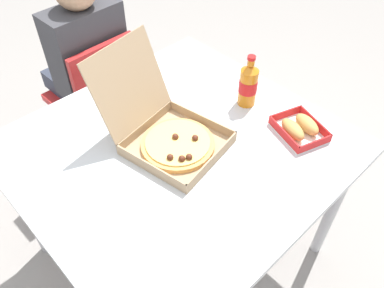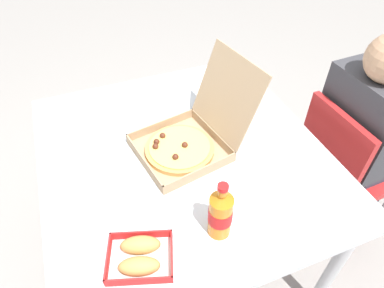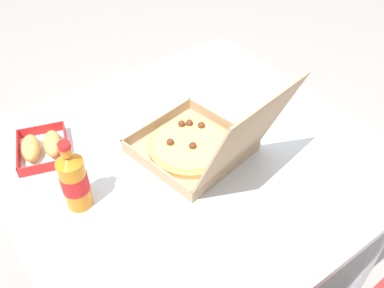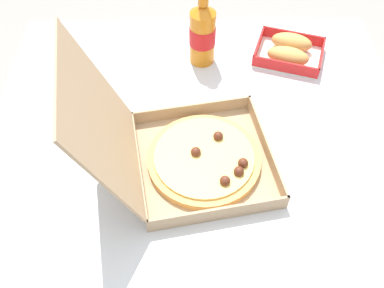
% 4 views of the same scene
% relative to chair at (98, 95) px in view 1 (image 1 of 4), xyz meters
% --- Properties ---
extents(ground_plane, '(10.00, 10.00, 0.00)m').
position_rel_chair_xyz_m(ground_plane, '(-0.12, -0.77, -0.48)').
color(ground_plane, gray).
extents(dining_table, '(1.13, 1.07, 0.75)m').
position_rel_chair_xyz_m(dining_table, '(-0.12, -0.77, 0.19)').
color(dining_table, silver).
rests_on(dining_table, ground_plane).
extents(chair, '(0.41, 0.41, 0.83)m').
position_rel_chair_xyz_m(chair, '(0.00, 0.00, 0.00)').
color(chair, red).
rests_on(chair, ground_plane).
extents(diner_person, '(0.37, 0.41, 1.15)m').
position_rel_chair_xyz_m(diner_person, '(-0.00, 0.06, 0.21)').
color(diner_person, '#333847').
rests_on(diner_person, ground_plane).
extents(pizza_box_open, '(0.38, 0.47, 0.34)m').
position_rel_chair_xyz_m(pizza_box_open, '(-0.13, -0.75, 0.32)').
color(pizza_box_open, tan).
rests_on(pizza_box_open, dining_table).
extents(bread_side_box, '(0.20, 0.23, 0.06)m').
position_rel_chair_xyz_m(bread_side_box, '(0.26, -1.04, 0.29)').
color(bread_side_box, white).
rests_on(bread_side_box, dining_table).
extents(cola_bottle, '(0.07, 0.07, 0.22)m').
position_rel_chair_xyz_m(cola_bottle, '(0.25, -0.79, 0.36)').
color(cola_bottle, orange).
rests_on(cola_bottle, dining_table).
extents(paper_menu, '(0.24, 0.19, 0.00)m').
position_rel_chair_xyz_m(paper_menu, '(-0.43, -1.15, 0.27)').
color(paper_menu, white).
rests_on(paper_menu, dining_table).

